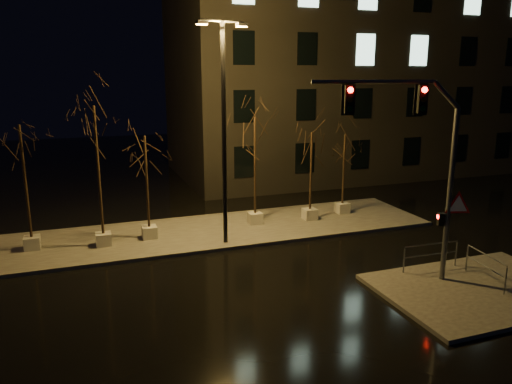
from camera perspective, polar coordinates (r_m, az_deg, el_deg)
name	(u,v)px	position (r m, az deg, el deg)	size (l,w,h in m)	color
ground	(246,283)	(18.52, -1.18, -10.34)	(90.00, 90.00, 0.00)	black
median	(205,232)	(23.87, -5.83, -4.59)	(22.00, 5.00, 0.15)	#3F3C38
sidewalk_corner	(480,290)	(19.47, 24.24, -10.13)	(7.00, 5.00, 0.15)	#3F3C38
building	(344,71)	(39.17, 10.07, 13.45)	(25.00, 12.00, 15.00)	black
tree_0	(22,153)	(22.45, -25.17, 4.02)	(1.80, 1.80, 5.43)	#A3A198
tree_1	(96,138)	(21.73, -17.82, 5.89)	(1.80, 1.80, 6.17)	#A3A198
tree_2	(146,159)	(22.35, -12.50, 3.67)	(1.80, 1.80, 4.77)	#A3A198
tree_3	(255,141)	(23.96, -0.12, 5.82)	(1.80, 1.80, 5.41)	#A3A198
tree_4	(311,152)	(24.90, 6.35, 4.56)	(1.80, 1.80, 4.57)	#A3A198
tree_5	(344,152)	(26.34, 10.08, 4.50)	(1.80, 1.80, 4.31)	#A3A198
traffic_signal_mast	(421,153)	(17.99, 18.30, 4.30)	(5.58, 1.84, 7.11)	#55585C
streetlight_main	(224,119)	(21.09, -3.70, 8.27)	(2.32, 0.85, 9.37)	black
guard_rail_a	(431,252)	(20.21, 19.36, -6.54)	(2.38, 0.16, 1.03)	#55585C
guard_rail_b	(486,264)	(19.76, 24.76, -7.50)	(0.36, 2.18, 1.04)	#55585C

